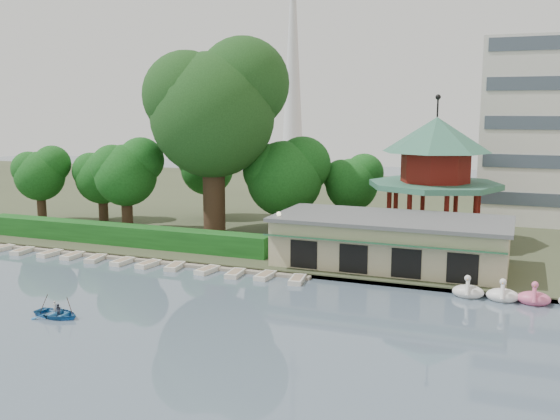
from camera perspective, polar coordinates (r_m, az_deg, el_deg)
The scene contains 13 objects.
ground_plane at distance 35.78m, azimuth -13.95°, elevation -12.16°, with size 220.00×220.00×0.00m, color slate.
shore at distance 82.36m, azimuth 7.36°, elevation 0.36°, with size 220.00×70.00×0.40m, color #424930.
embankment at distance 50.08m, azimuth -2.43°, elevation -5.47°, with size 220.00×0.60×0.30m, color gray.
dock at distance 55.81m, azimuth -13.85°, elevation -4.22°, with size 34.00×1.60×0.24m, color gray.
boathouse at distance 50.98m, azimuth 10.06°, elevation -2.78°, with size 18.60×9.39×3.90m.
pavilion at distance 59.70m, azimuth 14.01°, elevation 3.82°, with size 12.40×12.40×13.50m.
broadcast_tower at distance 179.21m, azimuth 1.19°, elevation 16.09°, with size 8.00×8.00×96.00m.
hedge at distance 59.89m, azimuth -14.43°, elevation -2.17°, with size 30.00×2.00×1.80m, color #19581B.
lamp_post at distance 50.33m, azimuth -0.11°, elevation -1.66°, with size 0.36×0.36×4.28m.
big_tree at distance 62.07m, azimuth -5.97°, elevation 9.54°, with size 13.47×12.55×19.48m.
small_trees at distance 66.78m, azimuth -7.28°, elevation 3.42°, with size 39.00×16.29×9.67m.
moored_rowboats at distance 54.27m, azimuth -14.22°, elevation -4.55°, with size 32.50×2.66×0.36m.
rowboat_with_passengers at distance 41.83m, azimuth -19.75°, elevation -8.60°, with size 4.55×3.38×2.01m.
Camera 1 is at (19.63, -26.96, 12.95)m, focal length 40.00 mm.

